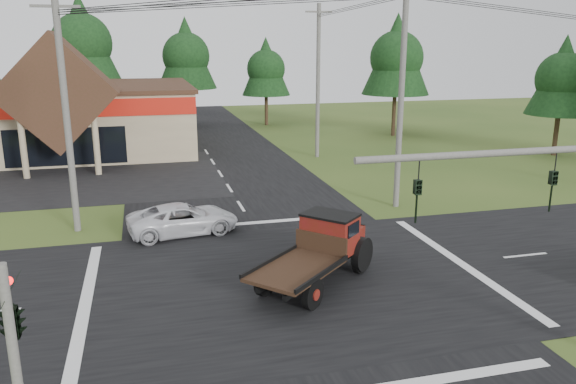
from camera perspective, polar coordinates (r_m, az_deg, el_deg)
name	(u,v)px	position (r m, az deg, el deg)	size (l,w,h in m)	color
ground	(288,281)	(20.70, 0.01, -9.04)	(120.00, 120.00, 0.00)	#344D1B
road_ns	(288,281)	(20.70, 0.01, -9.02)	(12.00, 120.00, 0.02)	black
road_ew	(288,281)	(20.70, 0.01, -9.01)	(120.00, 12.00, 0.02)	black
traffic_signal_corner	(9,302)	(12.33, -26.49, -10.01)	(0.53, 2.48, 4.40)	#595651
utility_pole_nw	(66,114)	(26.69, -21.61, 7.37)	(2.00, 0.30, 10.50)	#595651
utility_pole_ne	(401,95)	(29.36, 11.44, 9.68)	(2.00, 0.30, 11.50)	#595651
utility_pole_n	(318,81)	(42.37, 3.07, 11.24)	(2.00, 0.30, 11.20)	#595651
tree_row_c	(81,40)	(59.56, -20.24, 14.28)	(7.28, 7.28, 13.13)	#332316
tree_row_d	(186,54)	(60.52, -10.33, 13.65)	(6.16, 6.16, 11.11)	#332316
tree_row_e	(266,67)	(59.75, -2.26, 12.57)	(5.04, 5.04, 9.09)	#332316
tree_side_ne	(397,55)	(53.42, 10.98, 13.50)	(6.16, 6.16, 11.11)	#332316
tree_side_e_near	(563,76)	(47.65, 26.16, 10.53)	(5.04, 5.04, 9.09)	#332316
antique_flatbed_truck	(314,253)	(20.00, 2.65, -6.21)	(2.20, 5.75, 2.41)	#571B0C
white_pickup	(183,219)	(25.90, -10.60, -2.70)	(2.28, 4.95, 1.38)	silver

